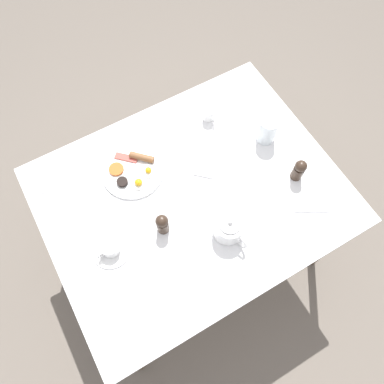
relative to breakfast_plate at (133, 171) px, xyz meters
The scene contains 14 objects.
ground_plane 0.80m from the breakfast_plate, 37.55° to the left, with size 8.00×8.00×0.00m, color #70665B.
table 0.28m from the breakfast_plate, 37.55° to the left, with size 0.97×1.22×0.75m.
breakfast_plate is the anchor object (origin of this frame).
teapot_near 0.48m from the breakfast_plate, 25.87° to the left, with size 0.21×0.12×0.12m.
teacup_with_saucer_left 0.35m from the breakfast_plate, 40.51° to the right, with size 0.16×0.16×0.06m.
water_glass_tall 0.60m from the breakfast_plate, 76.72° to the left, with size 0.08×0.08×0.13m.
creamer_jug 0.43m from the breakfast_plate, 100.36° to the left, with size 0.08×0.05×0.07m.
pepper_grinder 0.30m from the breakfast_plate, ahead, with size 0.05×0.05×0.12m.
salt_grinder 0.69m from the breakfast_plate, 58.40° to the left, with size 0.05×0.05×0.12m.
napkin_folded 0.32m from the breakfast_plate, 67.93° to the left, with size 0.16×0.16×0.01m.
fork_by_plate 0.59m from the breakfast_plate, 96.27° to the left, with size 0.16×0.12×0.00m.
knife_by_plate 0.79m from the breakfast_plate, 47.17° to the left, with size 0.12×0.20×0.00m.
spoon_for_tea 0.29m from the breakfast_plate, 114.43° to the left, with size 0.13×0.12×0.00m.
fork_spare 0.36m from the breakfast_plate, 115.70° to the right, with size 0.13×0.12×0.00m.
Camera 1 is at (0.55, -0.32, 2.17)m, focal length 35.00 mm.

